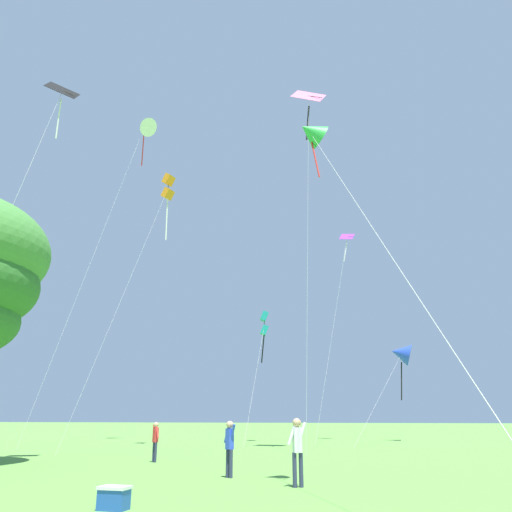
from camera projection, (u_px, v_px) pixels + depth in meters
name	position (u px, v px, depth m)	size (l,w,h in m)	color
kite_green_small	(312.00, 133.00, 15.65)	(4.33, 8.99, 10.63)	green
kite_black_large	(58.00, 105.00, 24.15)	(1.42, 6.06, 17.40)	black
kite_purple_streamer	(346.00, 247.00, 45.17)	(3.00, 8.14, 17.73)	purple
kite_pink_low	(308.00, 109.00, 33.43)	(2.22, 4.80, 23.07)	pink
kite_white_distant	(144.00, 126.00, 46.69)	(2.64, 11.84, 28.37)	white
kite_blue_delta	(401.00, 353.00, 42.02)	(4.28, 11.63, 7.88)	blue
kite_orange_box	(168.00, 189.00, 37.21)	(1.82, 8.38, 18.83)	orange
kite_teal_box	(264.00, 324.00, 41.50)	(1.10, 8.40, 10.09)	teal
person_far_back	(155.00, 438.00, 21.22)	(0.45, 0.36, 1.57)	#2D3351
person_child_small	(297.00, 445.00, 13.64)	(0.53, 0.34, 1.73)	#2D3351
person_with_spool	(230.00, 443.00, 15.77)	(0.48, 0.36, 1.65)	#2D3351
picnic_cooler	(114.00, 498.00, 10.11)	(0.60, 0.40, 0.44)	#2351B2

